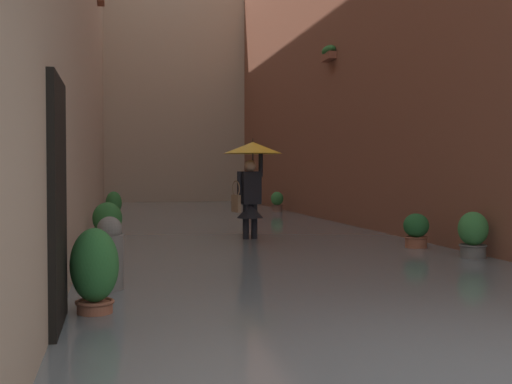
# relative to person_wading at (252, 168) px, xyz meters

# --- Properties ---
(ground_plane) EXTENTS (60.00, 60.00, 0.00)m
(ground_plane) POSITION_rel_person_wading_xyz_m (0.04, -3.55, -1.50)
(ground_plane) COLOR gray
(flood_water) EXTENTS (6.72, 29.86, 0.17)m
(flood_water) POSITION_rel_person_wading_xyz_m (0.04, -3.55, -1.41)
(flood_water) COLOR slate
(flood_water) RESTS_ON ground_plane
(building_facade_left) EXTENTS (2.04, 27.86, 11.28)m
(building_facade_left) POSITION_rel_person_wading_xyz_m (-3.82, -3.55, 4.14)
(building_facade_left) COLOR brown
(building_facade_left) RESTS_ON ground_plane
(building_facade_far) EXTENTS (9.52, 1.80, 9.08)m
(building_facade_far) POSITION_rel_person_wading_xyz_m (0.04, -16.38, 3.04)
(building_facade_far) COLOR tan
(building_facade_far) RESTS_ON ground_plane
(person_wading) EXTENTS (1.12, 1.12, 2.07)m
(person_wading) POSITION_rel_person_wading_xyz_m (0.00, 0.00, 0.00)
(person_wading) COLOR #2D2319
(person_wading) RESTS_ON ground_plane
(potted_plant_far_right) EXTENTS (0.43, 0.43, 0.93)m
(potted_plant_far_right) POSITION_rel_person_wading_xyz_m (2.70, 6.01, -0.99)
(potted_plant_far_right) COLOR #9E563D
(potted_plant_far_right) RESTS_ON ground_plane
(potted_plant_near_left) EXTENTS (0.40, 0.40, 0.80)m
(potted_plant_near_left) POSITION_rel_person_wading_xyz_m (-2.48, -7.92, -1.06)
(potted_plant_near_left) COLOR brown
(potted_plant_near_left) RESTS_ON ground_plane
(potted_plant_mid_right) EXTENTS (0.44, 0.44, 0.90)m
(potted_plant_mid_right) POSITION_rel_person_wading_xyz_m (2.57, -6.15, -1.03)
(potted_plant_mid_right) COLOR #9E563D
(potted_plant_mid_right) RESTS_ON ground_plane
(potted_plant_far_left) EXTENTS (0.44, 0.44, 0.85)m
(potted_plant_far_left) POSITION_rel_person_wading_xyz_m (-2.64, 3.34, -1.04)
(potted_plant_far_left) COLOR #66605B
(potted_plant_far_left) RESTS_ON ground_plane
(potted_plant_near_right) EXTENTS (0.51, 0.51, 0.90)m
(potted_plant_near_right) POSITION_rel_person_wading_xyz_m (2.66, 0.34, -1.00)
(potted_plant_near_right) COLOR #9E563D
(potted_plant_near_right) RESTS_ON ground_plane
(potted_plant_mid_left) EXTENTS (0.43, 0.43, 0.74)m
(potted_plant_mid_left) POSITION_rel_person_wading_xyz_m (-2.40, 1.98, -1.10)
(potted_plant_mid_left) COLOR #9E563D
(potted_plant_mid_left) RESTS_ON ground_plane
(mooring_bollard) EXTENTS (0.30, 0.30, 0.96)m
(mooring_bollard) POSITION_rel_person_wading_xyz_m (2.57, 4.85, -1.02)
(mooring_bollard) COLOR slate
(mooring_bollard) RESTS_ON ground_plane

